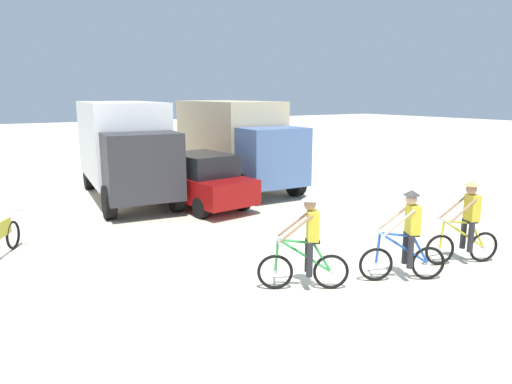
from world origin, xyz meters
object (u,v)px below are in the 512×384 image
object	(u,v)px
cyclist_near_camera	(466,226)
sedan_parked	(200,180)
box_truck_avon_van	(124,145)
box_truck_tan_camper	(235,139)
bicycle_spare	(3,239)
cyclist_orange_shirt	(307,246)
cyclist_cowboy_hat	(407,239)

from	to	relation	value
cyclist_near_camera	sedan_parked	bearing A→B (deg)	108.53
box_truck_avon_van	box_truck_tan_camper	bearing A→B (deg)	-1.99
box_truck_tan_camper	bicycle_spare	size ratio (longest dim) A/B	4.38
sedan_parked	cyclist_orange_shirt	size ratio (longest dim) A/B	2.41
cyclist_near_camera	bicycle_spare	world-z (taller)	cyclist_near_camera
cyclist_cowboy_hat	cyclist_near_camera	world-z (taller)	same
box_truck_avon_van	box_truck_tan_camper	size ratio (longest dim) A/B	1.02
sedan_parked	cyclist_cowboy_hat	distance (m)	7.83
box_truck_tan_camper	sedan_parked	distance (m)	3.80
cyclist_orange_shirt	bicycle_spare	distance (m)	6.94
box_truck_tan_camper	cyclist_near_camera	bearing A→B (deg)	-90.51
sedan_parked	cyclist_near_camera	size ratio (longest dim) A/B	2.41
box_truck_avon_van	box_truck_tan_camper	world-z (taller)	same
box_truck_avon_van	bicycle_spare	bearing A→B (deg)	-132.25
box_truck_avon_van	sedan_parked	world-z (taller)	box_truck_avon_van
box_truck_tan_camper	sedan_parked	size ratio (longest dim) A/B	1.55
cyclist_near_camera	bicycle_spare	xyz separation A→B (m)	(-8.47, 5.79, -0.45)
bicycle_spare	box_truck_tan_camper	bearing A→B (deg)	27.75
cyclist_orange_shirt	cyclist_near_camera	size ratio (longest dim) A/B	1.00
cyclist_orange_shirt	bicycle_spare	bearing A→B (deg)	132.73
cyclist_orange_shirt	cyclist_cowboy_hat	world-z (taller)	same
sedan_parked	cyclist_cowboy_hat	world-z (taller)	cyclist_cowboy_hat
box_truck_tan_camper	box_truck_avon_van	bearing A→B (deg)	178.01
sedan_parked	cyclist_cowboy_hat	size ratio (longest dim) A/B	2.41
box_truck_tan_camper	cyclist_near_camera	distance (m)	10.34
sedan_parked	cyclist_orange_shirt	bearing A→B (deg)	-99.17
sedan_parked	cyclist_near_camera	xyz separation A→B (m)	(2.62, -7.81, -0.04)
bicycle_spare	box_truck_avon_van	bearing A→B (deg)	47.75
box_truck_avon_van	cyclist_near_camera	distance (m)	11.32
cyclist_cowboy_hat	cyclist_near_camera	size ratio (longest dim) A/B	1.00
cyclist_cowboy_hat	bicycle_spare	xyz separation A→B (m)	(-6.62, 5.77, -0.45)
box_truck_tan_camper	cyclist_near_camera	world-z (taller)	box_truck_tan_camper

